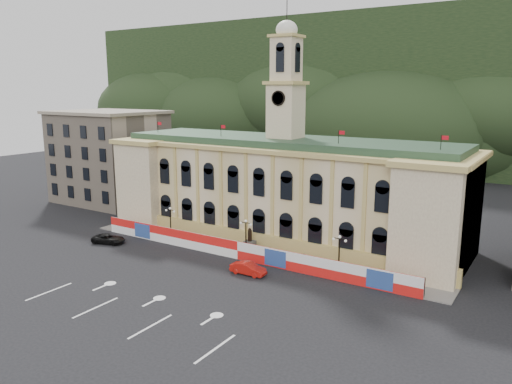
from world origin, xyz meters
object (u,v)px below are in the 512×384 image
Objects in this scene: statue at (250,245)px; lamp_center at (246,234)px; black_suv at (109,239)px; red_sedan at (248,268)px.

lamp_center is (0.00, -1.00, 1.89)m from statue.
statue is 0.67× the size of black_suv.
black_suv is at bearing -162.05° from lamp_center.
red_sedan is at bearing -105.74° from black_suv.
statue is 2.14m from lamp_center.
statue is at bearing 29.60° from red_sedan.
lamp_center reaches higher than black_suv.
red_sedan is 0.86× the size of black_suv.
black_suv is (-20.55, -7.66, -0.48)m from statue.
statue is 0.72× the size of lamp_center.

